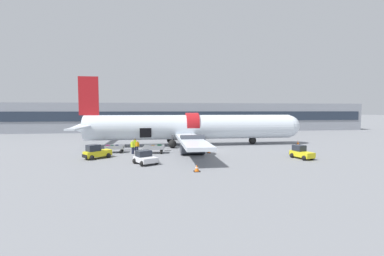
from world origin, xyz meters
name	(u,v)px	position (x,y,z in m)	size (l,w,h in m)	color
ground_plane	(205,150)	(0.00, 0.00, 0.00)	(500.00, 500.00, 0.00)	slate
terminal_strip	(181,117)	(0.00, 34.95, 3.70)	(101.07, 9.64, 7.40)	gray
airplane	(189,128)	(-1.56, 5.34, 2.80)	(36.61, 33.50, 10.59)	silver
baggage_tug_lead	(145,158)	(-7.83, -8.10, 0.59)	(2.78, 3.02, 1.36)	silver
baggage_tug_mid	(97,153)	(-13.53, -4.33, 0.69)	(3.14, 2.91, 1.64)	yellow
baggage_tug_rear	(301,153)	(9.92, -7.59, 0.64)	(2.16, 3.02, 1.52)	yellow
baggage_cart_loading	(154,149)	(-6.93, -1.56, 0.56)	(3.65, 1.98, 1.13)	#999BA0
baggage_cart_queued	(115,149)	(-12.10, -0.40, 0.52)	(3.33, 1.81, 1.05)	#999BA0
ground_crew_loader_a	(137,146)	(-9.22, -0.13, 0.81)	(0.53, 0.36, 1.55)	#1E2338
ground_crew_loader_b	(135,144)	(-9.62, 1.17, 0.87)	(0.44, 0.58, 1.65)	#1E2338
ground_crew_driver	(133,146)	(-9.66, -1.77, 0.96)	(0.62, 0.55, 1.82)	#1E2338
safety_cone_nose	(298,142)	(16.39, 4.19, 0.29)	(0.59, 0.59, 0.63)	black
safety_cone_engine_left	(197,168)	(-3.01, -12.18, 0.30)	(0.61, 0.61, 0.64)	black
safety_cone_wingtip	(209,151)	(0.14, -2.37, 0.30)	(0.51, 0.51, 0.64)	black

